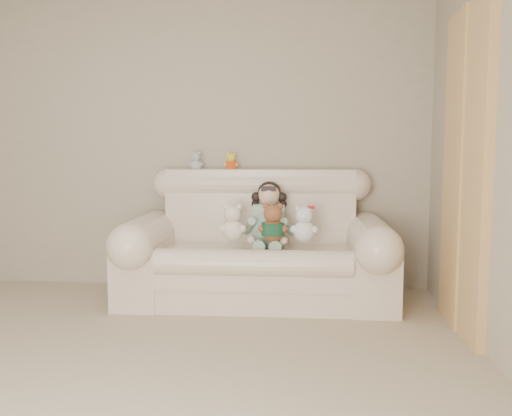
# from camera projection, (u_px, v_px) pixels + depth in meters

# --- Properties ---
(wall_back) EXTENTS (4.50, 0.00, 4.50)m
(wall_back) POSITION_uv_depth(u_px,v_px,m) (166.00, 137.00, 4.87)
(wall_back) COLOR tan
(wall_back) RESTS_ON ground
(sofa) EXTENTS (2.10, 0.95, 1.03)m
(sofa) POSITION_uv_depth(u_px,v_px,m) (257.00, 237.00, 4.39)
(sofa) COLOR beige
(sofa) RESTS_ON floor
(door_panel) EXTENTS (0.06, 0.90, 2.10)m
(door_panel) POSITION_uv_depth(u_px,v_px,m) (465.00, 172.00, 3.63)
(door_panel) COLOR tan
(door_panel) RESTS_ON floor
(seated_child) EXTENTS (0.32, 0.39, 0.53)m
(seated_child) POSITION_uv_depth(u_px,v_px,m) (269.00, 214.00, 4.44)
(seated_child) COLOR #317C53
(seated_child) RESTS_ON sofa
(brown_teddy) EXTENTS (0.25, 0.21, 0.34)m
(brown_teddy) POSITION_uv_depth(u_px,v_px,m) (273.00, 219.00, 4.22)
(brown_teddy) COLOR brown
(brown_teddy) RESTS_ON sofa
(white_cat) EXTENTS (0.22, 0.17, 0.33)m
(white_cat) POSITION_uv_depth(u_px,v_px,m) (304.00, 220.00, 4.21)
(white_cat) COLOR silver
(white_cat) RESTS_ON sofa
(cream_teddy) EXTENTS (0.25, 0.22, 0.33)m
(cream_teddy) POSITION_uv_depth(u_px,v_px,m) (233.00, 219.00, 4.26)
(cream_teddy) COLOR silver
(cream_teddy) RESTS_ON sofa
(yellow_mini_bear) EXTENTS (0.13, 0.11, 0.18)m
(yellow_mini_bear) POSITION_uv_depth(u_px,v_px,m) (231.00, 160.00, 4.72)
(yellow_mini_bear) COLOR #FFF535
(yellow_mini_bear) RESTS_ON sofa
(grey_mini_plush) EXTENTS (0.15, 0.14, 0.19)m
(grey_mini_plush) POSITION_uv_depth(u_px,v_px,m) (196.00, 160.00, 4.71)
(grey_mini_plush) COLOR #BBBAC1
(grey_mini_plush) RESTS_ON sofa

